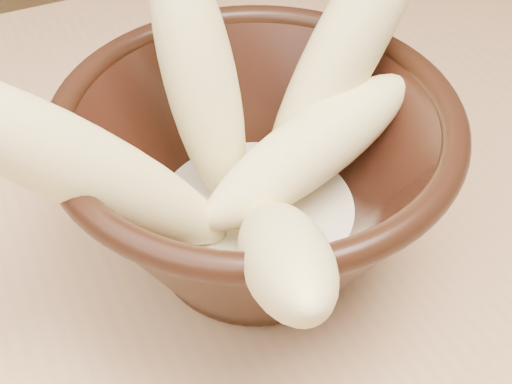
{
  "coord_description": "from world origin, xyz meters",
  "views": [
    {
      "loc": [
        -0.11,
        -0.28,
        1.11
      ],
      "look_at": [
        0.02,
        0.0,
        0.81
      ],
      "focal_mm": 50.0,
      "sensor_mm": 36.0,
      "label": 1
    }
  ],
  "objects": [
    {
      "name": "banana_right",
      "position": [
        0.09,
        0.03,
        0.88
      ],
      "size": [
        0.15,
        0.07,
        0.19
      ],
      "primitive_type": "ellipsoid",
      "rotation": [
        0.57,
        0.0,
        1.77
      ],
      "color": "#FAF094",
      "rests_on": "bowl"
    },
    {
      "name": "table",
      "position": [
        0.0,
        0.0,
        0.67
      ],
      "size": [
        1.2,
        0.8,
        0.75
      ],
      "color": "tan",
      "rests_on": "ground"
    },
    {
      "name": "milk_puddle",
      "position": [
        0.02,
        0.0,
        0.79
      ],
      "size": [
        0.13,
        0.13,
        0.02
      ],
      "primitive_type": "cylinder",
      "color": "beige",
      "rests_on": "bowl"
    },
    {
      "name": "banana_left",
      "position": [
        -0.08,
        -0.0,
        0.88
      ],
      "size": [
        0.18,
        0.05,
        0.18
      ],
      "primitive_type": "ellipsoid",
      "rotation": [
        0.74,
        0.0,
        -1.62
      ],
      "color": "#FAF094",
      "rests_on": "bowl"
    },
    {
      "name": "banana_upright",
      "position": [
        0.0,
        0.05,
        0.87
      ],
      "size": [
        0.06,
        0.1,
        0.17
      ],
      "primitive_type": "ellipsoid",
      "rotation": [
        0.37,
        0.0,
        3.28
      ],
      "color": "#FAF094",
      "rests_on": "bowl"
    },
    {
      "name": "banana_front",
      "position": [
        -0.01,
        -0.08,
        0.85
      ],
      "size": [
        0.1,
        0.18,
        0.15
      ],
      "primitive_type": "ellipsoid",
      "rotation": [
        0.93,
        0.0,
        -0.35
      ],
      "color": "#FAF094",
      "rests_on": "bowl"
    },
    {
      "name": "bowl",
      "position": [
        0.02,
        0.0,
        0.82
      ],
      "size": [
        0.23,
        0.23,
        0.13
      ],
      "rotation": [
        0.0,
        0.0,
        -0.12
      ],
      "color": "black",
      "rests_on": "table"
    },
    {
      "name": "banana_across",
      "position": [
        0.05,
        -0.0,
        0.84
      ],
      "size": [
        0.16,
        0.07,
        0.08
      ],
      "primitive_type": "ellipsoid",
      "rotation": [
        1.3,
        0.0,
        1.75
      ],
      "color": "#FAF094",
      "rests_on": "bowl"
    }
  ]
}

